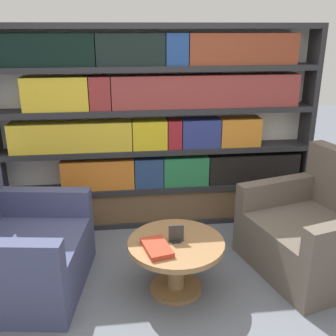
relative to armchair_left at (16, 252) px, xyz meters
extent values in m
plane|color=slate|center=(1.15, -0.38, -0.30)|extent=(14.00, 14.00, 0.00)
cube|color=silver|center=(1.15, 1.09, 0.65)|extent=(3.00, 0.05, 1.91)
cube|color=#262628|center=(2.62, 0.97, 0.65)|extent=(0.05, 0.30, 1.91)
cube|color=#262628|center=(1.15, 0.97, -0.28)|extent=(2.90, 0.30, 0.05)
cube|color=#262628|center=(1.15, 0.97, 0.08)|extent=(2.90, 0.30, 0.05)
cube|color=#262628|center=(1.15, 0.97, 0.46)|extent=(2.90, 0.30, 0.05)
cube|color=#262628|center=(1.15, 0.97, 0.84)|extent=(2.90, 0.30, 0.05)
cube|color=#262628|center=(1.15, 0.97, 1.23)|extent=(2.90, 0.30, 0.05)
cube|color=#262628|center=(1.15, 0.97, 1.58)|extent=(2.90, 0.30, 0.05)
cube|color=orange|center=(0.08, 0.94, -0.11)|extent=(0.43, 0.20, 0.30)
cube|color=navy|center=(0.38, 0.94, -0.11)|extent=(0.15, 0.20, 0.30)
cube|color=brown|center=(1.34, 0.94, -0.11)|extent=(1.75, 0.20, 0.30)
cube|color=black|center=(2.41, 0.94, -0.11)|extent=(0.37, 0.20, 0.30)
cube|color=orange|center=(0.57, 0.94, 0.25)|extent=(0.69, 0.20, 0.29)
cube|color=navy|center=(1.06, 0.94, 0.25)|extent=(0.27, 0.20, 0.29)
cube|color=#277946|center=(1.42, 0.94, 0.25)|extent=(0.44, 0.20, 0.29)
cube|color=black|center=(2.10, 0.94, 0.25)|extent=(0.91, 0.20, 0.29)
cube|color=gold|center=(0.35, 0.94, 0.62)|extent=(1.11, 0.20, 0.27)
cube|color=gold|center=(1.07, 0.94, 0.62)|extent=(0.32, 0.20, 0.27)
cube|color=maroon|center=(1.30, 0.94, 0.62)|extent=(0.13, 0.20, 0.27)
cube|color=navy|center=(1.56, 0.94, 0.62)|extent=(0.36, 0.20, 0.27)
cube|color=orange|center=(1.94, 0.94, 0.62)|extent=(0.39, 0.20, 0.27)
cube|color=gold|center=(0.25, 0.94, 1.02)|extent=(0.57, 0.20, 0.30)
cube|color=maroon|center=(0.63, 0.94, 1.02)|extent=(0.19, 0.20, 0.30)
cube|color=brown|center=(1.60, 0.94, 1.02)|extent=(1.73, 0.20, 0.30)
cube|color=black|center=(0.18, 0.94, 1.39)|extent=(0.86, 0.20, 0.27)
cube|color=black|center=(0.92, 0.94, 1.39)|extent=(0.59, 0.20, 0.27)
cube|color=navy|center=(1.32, 0.94, 1.39)|extent=(0.20, 0.20, 0.27)
cube|color=brown|center=(1.92, 0.94, 1.39)|extent=(0.99, 0.20, 0.27)
cube|color=#42476B|center=(0.05, -0.01, -0.10)|extent=(0.99, 1.06, 0.41)
cube|color=#42476B|center=(0.06, -0.43, 0.22)|extent=(0.73, 0.22, 0.22)
cube|color=#42476B|center=(0.18, 0.39, 0.22)|extent=(0.73, 0.22, 0.22)
cube|color=brown|center=(2.30, -0.01, -0.10)|extent=(1.08, 1.14, 0.41)
cube|color=brown|center=(2.12, 0.37, 0.22)|extent=(0.73, 0.31, 0.22)
cylinder|color=olive|center=(1.17, -0.17, -0.12)|extent=(0.13, 0.13, 0.38)
cylinder|color=olive|center=(1.17, -0.17, -0.29)|extent=(0.39, 0.39, 0.03)
cylinder|color=olive|center=(1.17, -0.17, 0.09)|extent=(0.71, 0.71, 0.04)
cube|color=black|center=(1.17, -0.17, 0.12)|extent=(0.07, 0.06, 0.01)
cube|color=#2D2D2D|center=(1.17, -0.17, 0.18)|extent=(0.11, 0.01, 0.13)
cube|color=#B73823|center=(1.02, -0.27, 0.13)|extent=(0.22, 0.30, 0.04)
camera|label=1|loc=(0.82, -2.64, 1.58)|focal=42.00mm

